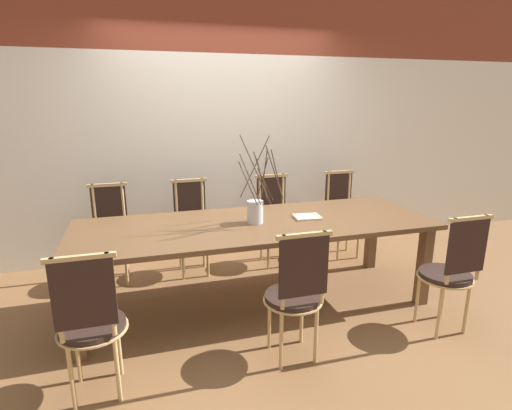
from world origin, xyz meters
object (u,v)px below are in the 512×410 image
at_px(chair_far_center, 274,217).
at_px(vase_centerpiece, 256,209).
at_px(book_stack, 307,217).
at_px(chair_near_center, 451,269).
at_px(dining_table, 256,231).

relative_size(chair_far_center, vase_centerpiece, 1.29).
height_order(vase_centerpiece, book_stack, vase_centerpiece).
distance_m(vase_centerpiece, book_stack, 0.48).
bearing_deg(book_stack, chair_near_center, -45.82).
bearing_deg(chair_near_center, dining_table, 146.74).
relative_size(chair_near_center, book_stack, 3.98).
distance_m(chair_near_center, chair_far_center, 1.86).
relative_size(dining_table, chair_near_center, 3.12).
distance_m(dining_table, book_stack, 0.47).
relative_size(dining_table, chair_far_center, 3.12).
distance_m(dining_table, chair_near_center, 1.53).
bearing_deg(vase_centerpiece, chair_near_center, -32.74).
relative_size(chair_far_center, book_stack, 3.98).
relative_size(chair_near_center, vase_centerpiece, 1.29).
height_order(chair_far_center, book_stack, chair_far_center).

